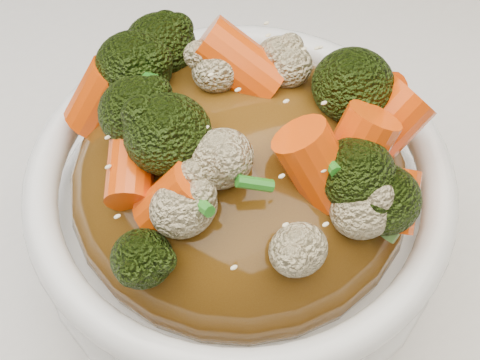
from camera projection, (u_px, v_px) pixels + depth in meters
tablecloth at (188, 278)px, 0.49m from camera, size 1.20×0.80×0.04m
bowl at (240, 215)px, 0.44m from camera, size 0.28×0.28×0.09m
sauce_base at (240, 183)px, 0.42m from camera, size 0.23×0.23×0.11m
carrots at (240, 101)px, 0.36m from camera, size 0.23×0.23×0.06m
broccoli at (240, 103)px, 0.36m from camera, size 0.23×0.23×0.05m
cauliflower at (240, 106)px, 0.36m from camera, size 0.23×0.23×0.04m
scallions at (240, 100)px, 0.36m from camera, size 0.17×0.17×0.02m
sesame_seeds at (240, 100)px, 0.36m from camera, size 0.20×0.20×0.01m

